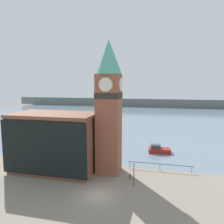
{
  "coord_description": "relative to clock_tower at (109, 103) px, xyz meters",
  "views": [
    {
      "loc": [
        7.87,
        -25.25,
        14.32
      ],
      "look_at": [
        0.42,
        5.97,
        10.13
      ],
      "focal_mm": 35.0,
      "sensor_mm": 36.0,
      "label": 1
    }
  ],
  "objects": [
    {
      "name": "boat_near",
      "position": [
        7.68,
        11.99,
        -10.59
      ],
      "size": [
        4.65,
        2.61,
        1.68
      ],
      "rotation": [
        0.0,
        0.0,
        0.1
      ],
      "color": "maroon",
      "rests_on": "water"
    },
    {
      "name": "clock_tower",
      "position": [
        0.0,
        0.0,
        0.0
      ],
      "size": [
        4.13,
        4.13,
        21.1
      ],
      "color": "brown",
      "rests_on": "ground_plane"
    },
    {
      "name": "pier_railing",
      "position": [
        8.13,
        2.5,
        -10.26
      ],
      "size": [
        10.68,
        0.08,
        1.09
      ],
      "color": "#333338",
      "rests_on": "ground_plane"
    },
    {
      "name": "far_shoreline",
      "position": [
        0.58,
        102.75,
        -8.72
      ],
      "size": [
        180.0,
        3.0,
        5.0
      ],
      "color": "slate",
      "rests_on": "water"
    },
    {
      "name": "pier_building",
      "position": [
        -8.86,
        -1.37,
        -6.43
      ],
      "size": [
        13.84,
        7.87,
        9.54
      ],
      "color": "brown",
      "rests_on": "ground_plane"
    },
    {
      "name": "water",
      "position": [
        0.58,
        62.75,
        -11.22
      ],
      "size": [
        160.0,
        120.0,
        0.0
      ],
      "color": "slate",
      "rests_on": "ground_plane"
    },
    {
      "name": "mooring_bollard_near",
      "position": [
        3.83,
        -2.13,
        -10.77
      ],
      "size": [
        0.34,
        0.34,
        0.83
      ],
      "color": "brown",
      "rests_on": "ground_plane"
    },
    {
      "name": "lamp_post",
      "position": [
        4.66,
        -4.17,
        -8.71
      ],
      "size": [
        0.32,
        0.32,
        3.53
      ],
      "color": "black",
      "rests_on": "ground_plane"
    },
    {
      "name": "ground_plane",
      "position": [
        0.58,
        -7.96,
        -11.22
      ],
      "size": [
        160.0,
        160.0,
        0.0
      ],
      "primitive_type": "plane",
      "color": "gray"
    }
  ]
}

